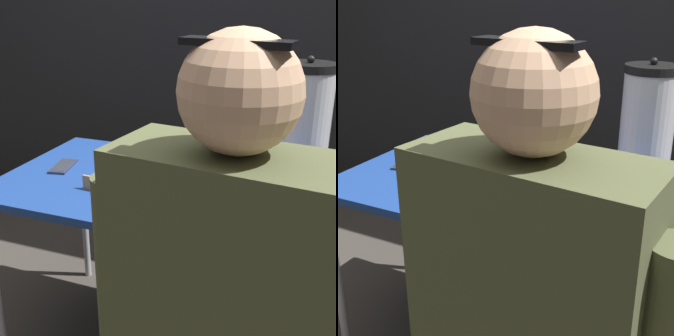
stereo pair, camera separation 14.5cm
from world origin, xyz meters
TOP-DOWN VIEW (x-y plane):
  - back_wall at (0.00, 0.97)m, footprint 6.00×0.11m
  - folding_table at (0.00, 0.00)m, footprint 1.25×0.74m
  - donut_box at (-0.04, -0.06)m, footprint 0.50×0.29m
  - coffee_urn at (0.43, 0.24)m, footprint 0.19×0.22m
  - cell_phone at (-0.46, -0.00)m, footprint 0.10×0.17m

SIDE VIEW (x-z plane):
  - folding_table at x=0.00m, z-range 0.32..1.05m
  - cell_phone at x=-0.46m, z-range 0.74..0.75m
  - donut_box at x=-0.04m, z-range 0.73..0.78m
  - coffee_urn at x=0.43m, z-range 0.72..1.18m
  - back_wall at x=0.00m, z-range 0.01..2.48m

